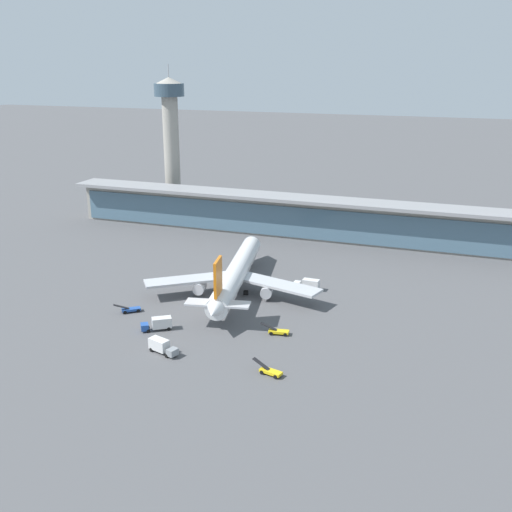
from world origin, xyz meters
The scene contains 10 objects.
ground_plane centered at (0.00, 0.00, 0.00)m, with size 1200.00×1200.00×0.00m, color #515154.
airliner_on_stand centered at (-2.36, 9.28, 5.37)m, with size 48.35×63.68×17.05m.
service_truck_near_nose_yellow centered at (21.55, -31.82, 0.81)m, with size 6.93×3.00×2.70m.
service_truck_under_wing_blue centered at (-22.74, -13.15, 0.81)m, with size 6.14×5.33×2.70m.
service_truck_mid_apron_white centered at (16.16, 18.09, 1.69)m, with size 7.37×2.57×3.10m.
service_truck_by_tail_yellow centered at (17.13, -12.86, 0.81)m, with size 6.93×2.56×2.70m.
service_truck_on_taxiway_blue centered at (-10.68, -20.20, 1.69)m, with size 7.32×6.02×3.10m.
service_truck_at_far_stand_grey centered at (-4.19, -30.64, 1.69)m, with size 7.65×4.40×3.10m.
terminal_building centered at (0.00, 69.50, 7.87)m, with size 183.60×12.80×15.20m.
control_tower centered at (-60.28, 84.65, 33.22)m, with size 12.00×12.00×60.67m.
Camera 1 is at (56.56, -137.46, 61.88)m, focal length 42.42 mm.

